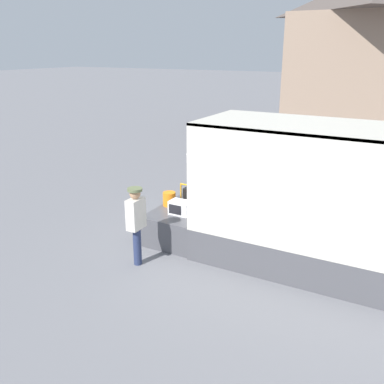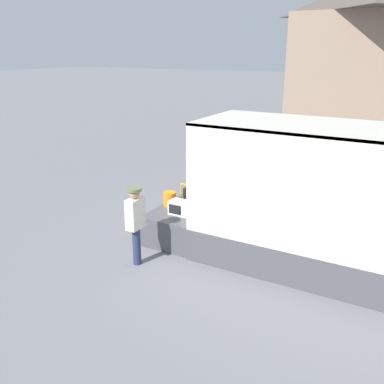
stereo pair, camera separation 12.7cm
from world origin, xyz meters
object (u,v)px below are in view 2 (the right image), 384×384
at_px(worker_person, 135,218).
at_px(microwave, 181,208).
at_px(orange_bucket, 170,199).
at_px(portable_generator, 194,195).

bearing_deg(worker_person, microwave, 79.51).
bearing_deg(microwave, orange_bucket, 145.44).
height_order(microwave, orange_bucket, orange_bucket).
bearing_deg(worker_person, portable_generator, 86.86).
relative_size(orange_bucket, worker_person, 0.20).
xyz_separation_m(portable_generator, orange_bucket, (-0.42, -0.54, -0.02)).
height_order(portable_generator, orange_bucket, portable_generator).
bearing_deg(portable_generator, microwave, -81.65).
xyz_separation_m(microwave, orange_bucket, (-0.56, 0.39, 0.01)).
height_order(microwave, portable_generator, portable_generator).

